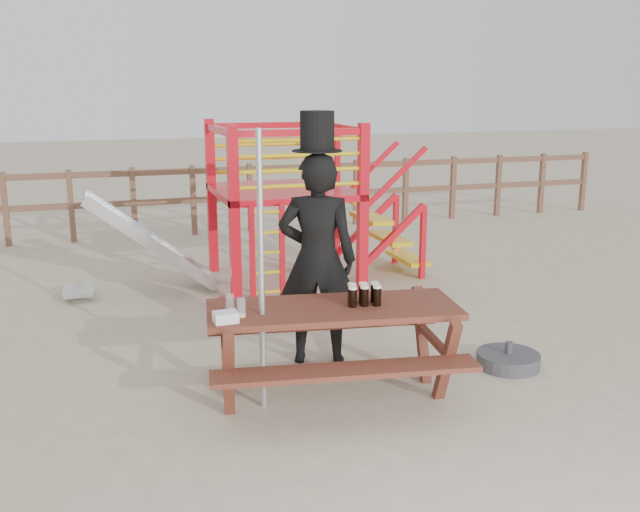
# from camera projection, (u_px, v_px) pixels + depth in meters

# --- Properties ---
(ground) EXTENTS (60.00, 60.00, 0.00)m
(ground) POSITION_uv_depth(u_px,v_px,m) (370.00, 390.00, 6.10)
(ground) COLOR #BCAE92
(ground) RESTS_ON ground
(back_fence) EXTENTS (15.09, 0.09, 1.20)m
(back_fence) POSITION_uv_depth(u_px,v_px,m) (222.00, 191.00, 12.40)
(back_fence) COLOR brown
(back_fence) RESTS_ON ground
(playground_fort) EXTENTS (4.71, 1.84, 2.10)m
(playground_fort) POSITION_uv_depth(u_px,v_px,m) (278.00, 202.00, 9.20)
(playground_fort) COLOR red
(playground_fort) RESTS_ON ground
(picnic_table) EXTENTS (2.22, 1.69, 0.79)m
(picnic_table) POSITION_uv_depth(u_px,v_px,m) (333.00, 340.00, 5.86)
(picnic_table) COLOR brown
(picnic_table) RESTS_ON ground
(man_with_hat) EXTENTS (0.84, 0.71, 2.33)m
(man_with_hat) POSITION_uv_depth(u_px,v_px,m) (317.00, 254.00, 6.49)
(man_with_hat) COLOR black
(man_with_hat) RESTS_ON ground
(metal_pole) EXTENTS (0.05, 0.05, 2.23)m
(metal_pole) POSITION_uv_depth(u_px,v_px,m) (261.00, 274.00, 5.53)
(metal_pole) COLOR #B2B2B7
(metal_pole) RESTS_ON ground
(parasol_base) EXTENTS (0.58, 0.58, 0.24)m
(parasol_base) POSITION_uv_depth(u_px,v_px,m) (508.00, 360.00, 6.58)
(parasol_base) COLOR #3A3A3F
(parasol_base) RESTS_ON ground
(paper_bag) EXTENTS (0.19, 0.15, 0.08)m
(paper_bag) POSITION_uv_depth(u_px,v_px,m) (226.00, 317.00, 5.40)
(paper_bag) COLOR white
(paper_bag) RESTS_ON picnic_table
(stout_pints) EXTENTS (0.29, 0.19, 0.17)m
(stout_pints) POSITION_uv_depth(u_px,v_px,m) (364.00, 294.00, 5.83)
(stout_pints) COLOR black
(stout_pints) RESTS_ON picnic_table
(empty_glasses) EXTENTS (0.13, 0.19, 0.15)m
(empty_glasses) POSITION_uv_depth(u_px,v_px,m) (236.00, 306.00, 5.56)
(empty_glasses) COLOR silver
(empty_glasses) RESTS_ON picnic_table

